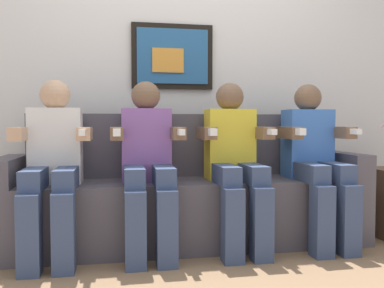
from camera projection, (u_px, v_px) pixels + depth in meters
The scene contains 7 objects.
ground_plane at pixel (196, 258), 2.52m from camera, with size 6.30×6.30×0.00m, color #8C6B4C.
back_wall_assembly at pixel (178, 64), 3.21m from camera, with size 4.84×0.10×2.60m.
couch at pixel (187, 199), 2.83m from camera, with size 2.44×0.58×0.90m.
person_leftmost at pixel (53, 161), 2.50m from camera, with size 0.46×0.56×1.11m.
person_left_center at pixel (147, 159), 2.60m from camera, with size 0.46×0.56×1.11m.
person_right_center at pixel (234, 158), 2.70m from camera, with size 0.46×0.56×1.11m.
person_rightmost at pixel (315, 156), 2.80m from camera, with size 0.46×0.56×1.11m.
Camera 1 is at (-0.47, -2.44, 0.83)m, focal length 38.23 mm.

